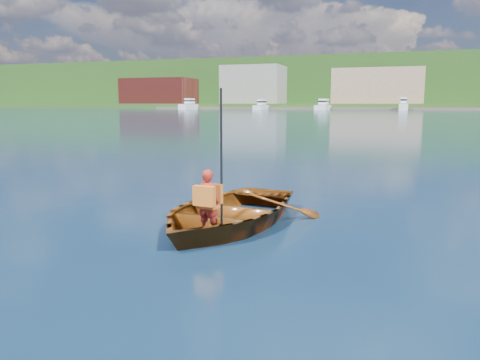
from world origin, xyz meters
name	(u,v)px	position (x,y,z in m)	size (l,w,h in m)	color
ground	(287,225)	(0.00, 0.00, 0.00)	(600.00, 600.00, 0.00)	#143247
rowboat	(227,212)	(-0.99, -0.29, 0.23)	(3.09, 3.99, 0.76)	brown
child_paddler	(208,200)	(-0.95, -1.20, 0.62)	(0.39, 0.37, 2.18)	#A7261A
shoreline	(394,86)	(0.00, 236.61, 10.32)	(400.00, 140.00, 22.00)	#3D5522
dock	(382,109)	(-2.72, 148.00, 0.40)	(160.05, 8.46, 0.80)	brown
waterfront_buildings	(369,87)	(-7.74, 165.00, 7.74)	(202.00, 16.00, 14.00)	brown
marina_yachts	(401,106)	(2.98, 143.29, 1.37)	(144.01, 12.85, 4.27)	white
hillside_trees	(328,70)	(-33.08, 241.38, 19.15)	(302.59, 78.87, 25.89)	#382314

